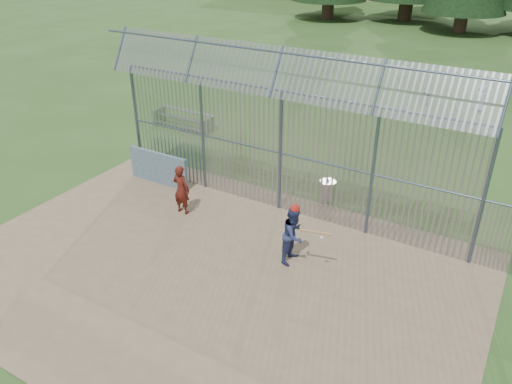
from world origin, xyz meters
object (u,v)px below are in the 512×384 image
Objects in this scene: onlooker at (181,189)px; bleacher at (183,119)px; batter at (294,235)px; trash_can at (327,191)px; dugout_wall at (159,168)px.

onlooker reaches higher than bleacher.
onlooker is (-4.30, 0.54, -0.00)m from batter.
trash_can is at bearing 11.91° from batter.
dugout_wall is at bearing -60.81° from bleacher.
batter is at bearing -15.75° from dugout_wall.
onlooker is at bearing -31.57° from dugout_wall.
dugout_wall is 5.71m from bleacher.
batter reaches higher than trash_can.
batter is 11.35m from bleacher.
batter is 2.03× the size of trash_can.
trash_can is 0.27× the size of bleacher.
trash_can is at bearing -19.95° from bleacher.
bleacher is at bearing 160.05° from trash_can.
dugout_wall is 1.51× the size of onlooker.
dugout_wall is at bearing -161.95° from trash_can.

